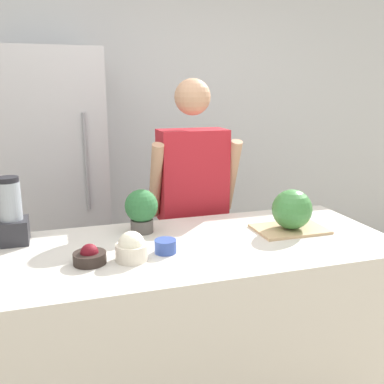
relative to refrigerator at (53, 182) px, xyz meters
name	(u,v)px	position (x,y,z in m)	size (l,w,h in m)	color
wall_back	(132,126)	(0.66, 0.36, 0.36)	(8.00, 0.06, 2.60)	silver
counter_island	(194,324)	(0.66, -1.39, -0.50)	(1.98, 0.85, 0.88)	beige
refrigerator	(53,182)	(0.00, 0.00, 0.00)	(0.78, 0.65, 1.88)	#B7B7BC
person	(193,211)	(0.84, -0.78, -0.08)	(0.56, 0.27, 1.68)	#4C608C
cutting_board	(290,229)	(1.21, -1.35, -0.05)	(0.37, 0.25, 0.01)	tan
watermelon	(292,209)	(1.21, -1.36, 0.06)	(0.21, 0.21, 0.21)	#3D7F3D
bowl_cherries	(90,256)	(0.16, -1.49, -0.03)	(0.14, 0.14, 0.09)	#2D231E
bowl_cream	(132,248)	(0.34, -1.50, -0.01)	(0.14, 0.14, 0.13)	beige
bowl_small_blue	(166,246)	(0.50, -1.46, -0.03)	(0.10, 0.10, 0.06)	#334C9E
blender	(11,216)	(-0.18, -1.12, 0.08)	(0.15, 0.15, 0.33)	#28282D
potted_plant	(141,209)	(0.45, -1.15, 0.06)	(0.17, 0.17, 0.23)	#514C47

